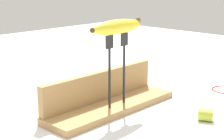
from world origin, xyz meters
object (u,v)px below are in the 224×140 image
(banana_raised_center, at_px, (117,27))
(fork_fallen_far, at_px, (145,87))
(fork_fallen_near, at_px, (62,94))
(banana_chunk_near, at_px, (206,115))
(fork_stand_center, at_px, (117,64))

(banana_raised_center, xyz_separation_m, fork_fallen_far, (0.24, 0.09, -0.24))
(banana_raised_center, bearing_deg, fork_fallen_near, 93.28)
(fork_fallen_far, height_order, banana_chunk_near, banana_chunk_near)
(fork_fallen_near, distance_m, banana_chunk_near, 0.47)
(banana_chunk_near, bearing_deg, fork_stand_center, 117.42)
(fork_fallen_far, distance_m, banana_chunk_near, 0.33)
(fork_fallen_far, bearing_deg, fork_stand_center, -160.01)
(banana_raised_center, distance_m, fork_fallen_far, 0.35)
(banana_raised_center, height_order, fork_fallen_far, banana_raised_center)
(fork_stand_center, distance_m, fork_fallen_far, 0.29)
(banana_raised_center, relative_size, banana_chunk_near, 3.98)
(fork_fallen_near, bearing_deg, fork_stand_center, -86.70)
(fork_fallen_near, xyz_separation_m, banana_chunk_near, (0.13, -0.46, 0.01))
(fork_stand_center, bearing_deg, banana_raised_center, -179.69)
(banana_raised_center, relative_size, fork_fallen_far, 1.09)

